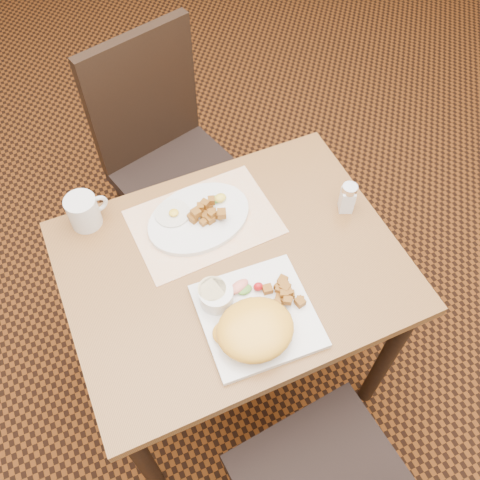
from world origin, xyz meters
The scene contains 15 objects.
ground centered at (0.00, 0.00, 0.00)m, with size 8.00×8.00×0.00m, color black.
table centered at (0.00, 0.00, 0.64)m, with size 0.90×0.70×0.75m.
chair_far centered at (0.02, 0.66, 0.54)m, with size 0.52×0.52×0.97m.
placemat centered at (-0.02, 0.16, 0.75)m, with size 0.40×0.28×0.00m, color white.
plate_square centered at (-0.01, -0.17, 0.76)m, with size 0.28×0.28×0.02m, color silver.
plate_oval centered at (-0.03, 0.17, 0.76)m, with size 0.30×0.23×0.02m, color silver, non-canonical shape.
hollandaise_mound centered at (-0.04, -0.22, 0.80)m, with size 0.19×0.17×0.07m.
ramekin centered at (-0.09, -0.09, 0.79)m, with size 0.09×0.09×0.05m.
garnish_sq centered at (-0.01, -0.09, 0.78)m, with size 0.09×0.06×0.03m.
fried_egg centered at (-0.09, 0.21, 0.77)m, with size 0.10×0.10×0.02m.
garnish_ov centered at (0.04, 0.20, 0.78)m, with size 0.05×0.04×0.02m.
salt_shaker centered at (0.37, 0.04, 0.80)m, with size 0.06×0.06×0.10m.
coffee_mug centered at (-0.32, 0.30, 0.80)m, with size 0.12×0.09×0.10m.
home_fries_sq centered at (0.08, -0.15, 0.78)m, with size 0.09×0.10×0.04m.
home_fries_ov centered at (-0.01, 0.16, 0.79)m, with size 0.10×0.08×0.04m.
Camera 1 is at (-0.29, -0.71, 1.98)m, focal length 40.00 mm.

